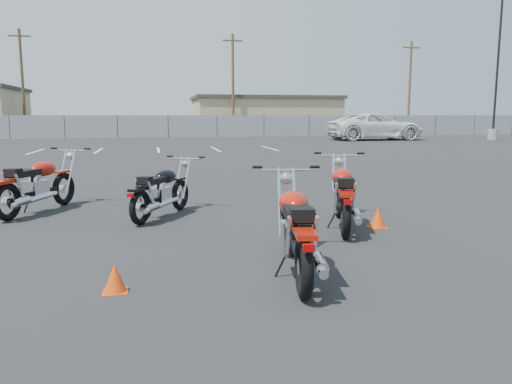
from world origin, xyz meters
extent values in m
plane|color=black|center=(0.00, 0.00, 0.00)|extent=(120.00, 120.00, 0.00)
torus|color=black|center=(-3.05, 3.86, 0.33)|extent=(0.39, 0.64, 0.65)
cylinder|color=silver|center=(-3.05, 3.86, 0.33)|extent=(0.17, 0.20, 0.17)
torus|color=black|center=(-3.72, 2.43, 0.33)|extent=(0.39, 0.64, 0.65)
cylinder|color=silver|center=(-3.72, 2.43, 0.33)|extent=(0.17, 0.20, 0.17)
cube|color=black|center=(-3.38, 3.15, 0.37)|extent=(0.58, 1.08, 0.07)
cube|color=silver|center=(-3.40, 3.10, 0.44)|extent=(0.45, 0.50, 0.33)
cylinder|color=silver|center=(-3.40, 3.10, 0.63)|extent=(0.31, 0.34, 0.29)
ellipsoid|color=#A8180A|center=(-3.30, 3.33, 0.78)|extent=(0.57, 0.71, 0.28)
cube|color=black|center=(-3.52, 2.85, 0.76)|extent=(0.51, 0.66, 0.11)
cube|color=black|center=(-3.64, 2.61, 0.81)|extent=(0.30, 0.28, 0.13)
cube|color=#A8180A|center=(-3.73, 2.41, 0.67)|extent=(0.37, 0.50, 0.05)
cube|color=#A8180A|center=(-3.05, 3.86, 0.67)|extent=(0.29, 0.40, 0.04)
cylinder|color=silver|center=(-3.53, 2.53, 0.60)|extent=(0.13, 0.20, 0.43)
cylinder|color=silver|center=(-3.77, 2.64, 0.60)|extent=(0.13, 0.20, 0.43)
cylinder|color=silver|center=(-3.36, 2.78, 0.30)|extent=(0.60, 1.13, 0.14)
cylinder|color=silver|center=(-3.51, 2.46, 0.33)|extent=(0.28, 0.40, 0.14)
cylinder|color=silver|center=(-2.90, 3.94, 0.68)|extent=(0.23, 0.41, 0.86)
cylinder|color=silver|center=(-3.08, 4.02, 0.68)|extent=(0.23, 0.41, 0.86)
sphere|color=silver|center=(-2.92, 4.14, 0.96)|extent=(0.23, 0.23, 0.17)
cylinder|color=silver|center=(-2.91, 4.16, 1.07)|extent=(0.70, 0.35, 0.03)
cylinder|color=black|center=(-2.57, 3.98, 1.11)|extent=(0.13, 0.09, 0.04)
cylinder|color=black|center=(-3.26, 4.30, 1.11)|extent=(0.13, 0.09, 0.04)
cylinder|color=black|center=(-3.57, 3.11, 0.16)|extent=(0.17, 0.10, 0.33)
torus|color=black|center=(-0.80, 2.86, 0.29)|extent=(0.38, 0.56, 0.58)
cylinder|color=silver|center=(-0.80, 2.86, 0.29)|extent=(0.16, 0.18, 0.16)
torus|color=black|center=(-1.51, 1.65, 0.29)|extent=(0.38, 0.56, 0.58)
cylinder|color=silver|center=(-1.51, 1.65, 0.29)|extent=(0.16, 0.18, 0.16)
cube|color=black|center=(-1.16, 2.25, 0.33)|extent=(0.59, 0.93, 0.06)
cube|color=silver|center=(-1.18, 2.21, 0.39)|extent=(0.42, 0.45, 0.29)
cylinder|color=silver|center=(-1.18, 2.21, 0.56)|extent=(0.29, 0.31, 0.26)
ellipsoid|color=black|center=(-1.07, 2.41, 0.70)|extent=(0.54, 0.64, 0.25)
cube|color=black|center=(-1.30, 2.00, 0.68)|extent=(0.49, 0.59, 0.10)
cube|color=black|center=(-1.42, 1.79, 0.72)|extent=(0.27, 0.26, 0.12)
cube|color=black|center=(-1.52, 1.63, 0.60)|extent=(0.36, 0.44, 0.05)
cube|color=black|center=(-0.80, 2.86, 0.60)|extent=(0.27, 0.35, 0.04)
cylinder|color=silver|center=(-1.33, 1.71, 0.53)|extent=(0.13, 0.18, 0.38)
cylinder|color=silver|center=(-1.54, 1.83, 0.53)|extent=(0.13, 0.18, 0.38)
cylinder|color=silver|center=(-1.17, 1.92, 0.27)|extent=(0.61, 0.97, 0.12)
cylinder|color=silver|center=(-1.32, 1.66, 0.29)|extent=(0.27, 0.36, 0.13)
cylinder|color=silver|center=(-0.67, 2.92, 0.60)|extent=(0.23, 0.36, 0.76)
cylinder|color=silver|center=(-0.82, 3.01, 0.60)|extent=(0.23, 0.36, 0.76)
sphere|color=silver|center=(-0.67, 3.10, 0.85)|extent=(0.21, 0.21, 0.16)
cylinder|color=silver|center=(-0.66, 3.11, 0.95)|extent=(0.60, 0.37, 0.03)
cylinder|color=black|center=(-0.37, 2.93, 0.99)|extent=(0.12, 0.09, 0.03)
cylinder|color=black|center=(-0.96, 3.27, 0.99)|extent=(0.12, 0.09, 0.03)
cylinder|color=black|center=(-1.32, 2.24, 0.15)|extent=(0.14, 0.10, 0.29)
cube|color=#990505|center=(-1.64, 1.41, 0.53)|extent=(0.11, 0.10, 0.06)
torus|color=black|center=(1.89, 1.59, 0.33)|extent=(0.31, 0.66, 0.65)
cylinder|color=silver|center=(1.89, 1.59, 0.33)|extent=(0.16, 0.20, 0.17)
torus|color=black|center=(1.41, 0.09, 0.33)|extent=(0.31, 0.66, 0.65)
cylinder|color=silver|center=(1.41, 0.09, 0.33)|extent=(0.16, 0.20, 0.17)
cube|color=black|center=(1.65, 0.84, 0.37)|extent=(0.45, 1.12, 0.07)
cube|color=silver|center=(1.64, 0.79, 0.43)|extent=(0.41, 0.48, 0.33)
cylinder|color=silver|center=(1.64, 0.79, 0.63)|extent=(0.29, 0.32, 0.29)
ellipsoid|color=#A8180A|center=(1.71, 1.03, 0.78)|extent=(0.51, 0.70, 0.28)
cube|color=black|center=(1.55, 0.53, 0.76)|extent=(0.45, 0.65, 0.11)
cube|color=black|center=(1.47, 0.27, 0.80)|extent=(0.29, 0.26, 0.13)
cube|color=#A8180A|center=(1.41, 0.07, 0.67)|extent=(0.32, 0.49, 0.05)
cube|color=#A8180A|center=(1.89, 1.59, 0.67)|extent=(0.25, 0.39, 0.04)
cylinder|color=silver|center=(1.59, 0.21, 0.60)|extent=(0.11, 0.21, 0.43)
cylinder|color=silver|center=(1.34, 0.29, 0.60)|extent=(0.11, 0.21, 0.43)
cylinder|color=silver|center=(1.72, 0.48, 0.30)|extent=(0.46, 1.17, 0.14)
cylinder|color=silver|center=(1.61, 0.15, 0.33)|extent=(0.24, 0.41, 0.14)
cylinder|color=silver|center=(2.02, 1.69, 0.67)|extent=(0.18, 0.43, 0.86)
cylinder|color=silver|center=(1.84, 1.74, 0.67)|extent=(0.18, 0.43, 0.86)
sphere|color=silver|center=(1.98, 1.88, 0.95)|extent=(0.22, 0.22, 0.17)
cylinder|color=silver|center=(1.99, 1.90, 1.06)|extent=(0.73, 0.26, 0.03)
cylinder|color=black|center=(2.35, 1.77, 1.11)|extent=(0.14, 0.08, 0.04)
cylinder|color=black|center=(1.62, 2.00, 1.11)|extent=(0.14, 0.08, 0.04)
cylinder|color=black|center=(1.48, 0.78, 0.16)|extent=(0.17, 0.08, 0.33)
cube|color=#990505|center=(1.32, -0.20, 0.60)|extent=(0.12, 0.09, 0.07)
torus|color=black|center=(0.38, -0.53, 0.32)|extent=(0.23, 0.66, 0.65)
cylinder|color=silver|center=(0.38, -0.53, 0.32)|extent=(0.14, 0.19, 0.17)
torus|color=black|center=(0.12, -2.08, 0.32)|extent=(0.23, 0.66, 0.65)
cylinder|color=silver|center=(0.12, -2.08, 0.32)|extent=(0.14, 0.19, 0.17)
cube|color=black|center=(0.25, -1.31, 0.37)|extent=(0.30, 1.14, 0.06)
cube|color=silver|center=(0.24, -1.36, 0.43)|extent=(0.37, 0.46, 0.32)
cylinder|color=silver|center=(0.24, -1.36, 0.63)|extent=(0.26, 0.30, 0.29)
ellipsoid|color=#A8180A|center=(0.28, -1.11, 0.78)|extent=(0.43, 0.67, 0.28)
cube|color=black|center=(0.20, -1.63, 0.76)|extent=(0.38, 0.63, 0.11)
cube|color=black|center=(0.15, -1.89, 0.80)|extent=(0.27, 0.23, 0.13)
cube|color=#A8180A|center=(0.12, -2.10, 0.66)|extent=(0.27, 0.48, 0.05)
cube|color=#A8180A|center=(0.38, -0.53, 0.66)|extent=(0.20, 0.39, 0.04)
cylinder|color=silver|center=(0.27, -1.94, 0.59)|extent=(0.09, 0.20, 0.42)
cylinder|color=silver|center=(0.02, -1.90, 0.59)|extent=(0.09, 0.20, 0.42)
cylinder|color=silver|center=(0.37, -1.65, 0.30)|extent=(0.29, 1.19, 0.14)
cylinder|color=silver|center=(0.31, -1.99, 0.32)|extent=(0.19, 0.40, 0.14)
cylinder|color=silver|center=(0.50, -0.42, 0.67)|extent=(0.12, 0.43, 0.85)
cylinder|color=silver|center=(0.31, -0.39, 0.67)|extent=(0.12, 0.43, 0.85)
sphere|color=silver|center=(0.43, -0.24, 0.95)|extent=(0.20, 0.20, 0.17)
cylinder|color=silver|center=(0.44, -0.21, 1.06)|extent=(0.75, 0.16, 0.03)
cylinder|color=black|center=(0.80, -0.30, 1.10)|extent=(0.13, 0.06, 0.04)
cylinder|color=black|center=(0.06, -0.17, 1.10)|extent=(0.13, 0.06, 0.04)
cylinder|color=black|center=(0.08, -1.39, 0.16)|extent=(0.17, 0.05, 0.32)
cube|color=#990505|center=(0.07, -2.38, 0.59)|extent=(0.12, 0.08, 0.06)
cone|color=#E6400C|center=(2.20, 0.70, 0.17)|extent=(0.25, 0.25, 0.32)
cube|color=#E6400C|center=(2.20, 0.70, 0.01)|extent=(0.28, 0.28, 0.01)
cone|color=#E6400C|center=(-1.69, -1.51, 0.15)|extent=(0.23, 0.23, 0.28)
cube|color=#E6400C|center=(-1.69, -1.51, 0.00)|extent=(0.25, 0.25, 0.01)
cylinder|color=gray|center=(23.31, 26.11, 0.40)|extent=(0.70, 0.70, 0.80)
cylinder|color=black|center=(23.31, 26.11, 5.92)|extent=(0.16, 0.16, 10.24)
cube|color=slate|center=(0.00, 35.00, 0.90)|extent=(80.00, 0.04, 1.80)
cylinder|color=black|center=(-12.00, 35.00, 0.90)|extent=(0.06, 0.06, 1.80)
cylinder|color=black|center=(-8.00, 35.00, 0.90)|extent=(0.06, 0.06, 1.80)
cylinder|color=black|center=(-4.00, 35.00, 0.90)|extent=(0.06, 0.06, 1.80)
cylinder|color=black|center=(0.00, 35.00, 0.90)|extent=(0.06, 0.06, 1.80)
cylinder|color=black|center=(4.00, 35.00, 0.90)|extent=(0.06, 0.06, 1.80)
cylinder|color=black|center=(8.00, 35.00, 0.90)|extent=(0.06, 0.06, 1.80)
cylinder|color=black|center=(12.00, 35.00, 0.90)|extent=(0.06, 0.06, 1.80)
cylinder|color=black|center=(16.00, 35.00, 0.90)|extent=(0.06, 0.06, 1.80)
cylinder|color=black|center=(20.00, 35.00, 0.90)|extent=(0.06, 0.06, 1.80)
cylinder|color=black|center=(24.00, 35.00, 0.90)|extent=(0.06, 0.06, 1.80)
cylinder|color=black|center=(28.00, 35.00, 0.90)|extent=(0.06, 0.06, 1.80)
cylinder|color=black|center=(32.00, 35.00, 0.90)|extent=(0.06, 0.06, 1.80)
cube|color=tan|center=(10.00, 44.00, 1.70)|extent=(14.00, 9.00, 3.40)
cube|color=#403735|center=(10.00, 44.00, 3.55)|extent=(14.40, 9.40, 0.30)
cylinder|color=#4D3724|center=(-12.00, 40.00, 4.50)|extent=(0.24, 0.24, 9.00)
cube|color=#4D3724|center=(-12.00, 40.00, 8.40)|extent=(1.80, 0.12, 0.12)
cylinder|color=#4D3724|center=(6.00, 39.00, 4.50)|extent=(0.24, 0.24, 9.00)
cube|color=#4D3724|center=(6.00, 39.00, 8.40)|extent=(1.80, 0.12, 0.12)
cylinder|color=#4D3724|center=(24.00, 40.00, 4.50)|extent=(0.24, 0.24, 9.00)
cube|color=#4D3724|center=(24.00, 40.00, 8.40)|extent=(1.80, 0.12, 0.12)
cube|color=silver|center=(-7.00, 20.00, 0.00)|extent=(0.12, 4.00, 0.01)
cube|color=silver|center=(-4.00, 20.00, 0.00)|extent=(0.12, 4.00, 0.01)
cube|color=silver|center=(-1.00, 20.00, 0.00)|extent=(0.12, 4.00, 0.01)
cube|color=silver|center=(2.00, 20.00, 0.00)|extent=(0.12, 4.00, 0.01)
cube|color=silver|center=(5.00, 20.00, 0.00)|extent=(0.12, 4.00, 0.01)
imported|color=silver|center=(14.78, 27.76, 1.53)|extent=(3.41, 8.11, 3.05)
camera|label=1|loc=(-1.28, -6.54, 1.77)|focal=35.00mm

